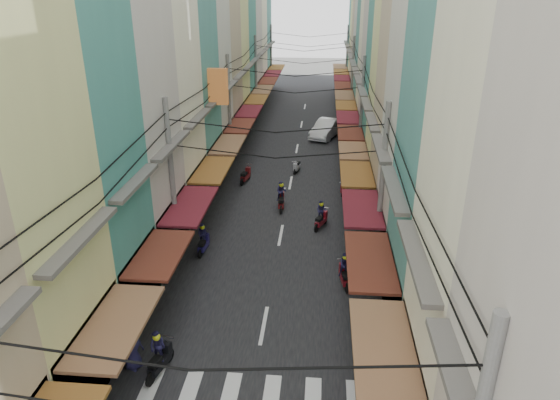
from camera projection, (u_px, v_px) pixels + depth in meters
The scene contains 15 objects.
ground at pixel (269, 297), 22.11m from camera, with size 160.00×160.00×0.00m, color slate.
road at pixel (296, 156), 40.41m from camera, with size 10.00×80.00×0.02m, color black.
sidewalk_left at pixel (217, 154), 40.92m from camera, with size 3.00×80.00×0.06m, color gray.
sidewalk_right at pixel (377, 158), 39.88m from camera, with size 3.00×80.00×0.06m, color gray.
crosswalk at pixel (250, 400), 16.62m from camera, with size 7.55×2.40×0.01m.
building_row_left at pixel (179, 32), 34.03m from camera, with size 7.80×67.67×23.70m.
building_row_right at pixel (414, 40), 32.80m from camera, with size 7.80×68.98×22.59m.
utility_poles at pixel (292, 85), 33.24m from camera, with size 10.20×66.13×8.20m.
white_car at pixel (326, 137), 45.49m from camera, with size 5.66×2.22×2.00m, color white.
bicycle at pixel (406, 327), 20.18m from camera, with size 0.60×1.59×1.09m, color black.
moving_scooters at pixel (273, 230), 27.13m from camera, with size 7.85×22.93×1.82m.
parked_scooters at pixel (367, 341), 18.66m from camera, with size 13.44×14.48×1.00m.
pedestrians at pixel (172, 256), 23.38m from camera, with size 12.31×19.29×2.21m.
market_umbrella at pixel (430, 347), 16.14m from camera, with size 2.09×2.09×2.21m.
traffic_sign at pixel (389, 256), 21.49m from camera, with size 0.10×0.61×2.78m.
Camera 1 is at (2.11, -18.48, 12.72)m, focal length 32.00 mm.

